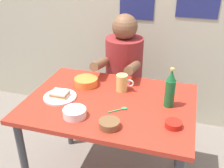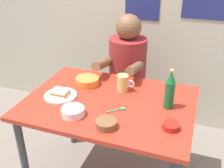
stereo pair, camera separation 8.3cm
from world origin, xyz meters
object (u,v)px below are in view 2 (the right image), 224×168
Objects in this scene: person_seated at (127,62)px; rice_bowl_white at (73,111)px; dining_table at (110,113)px; stool at (126,103)px; plate_orange at (61,96)px; sandwich at (60,92)px; beer_mug at (123,83)px; beer_bottle at (170,91)px.

person_seated is 5.14× the size of rice_bowl_white.
person_seated reaches higher than dining_table.
dining_table is 0.70m from stool.
plate_orange is 2.00× the size of sandwich.
person_seated is 0.73m from plate_orange.
plate_orange is at bearing -165.96° from sandwich.
person_seated is 5.71× the size of beer_mug.
beer_mug is at bearing -77.32° from stool.
person_seated reaches higher than rice_bowl_white.
beer_mug is 0.44m from rice_bowl_white.
sandwich is at bearing 136.72° from rice_bowl_white.
person_seated is at bearing 95.97° from dining_table.
sandwich is 0.25m from rice_bowl_white.
dining_table is 5.00× the size of plate_orange.
sandwich is 0.42× the size of beer_bottle.
dining_table is 0.43m from beer_bottle.
dining_table is at bearing -104.26° from beer_mug.
person_seated is 2.75× the size of beer_bottle.
sandwich is (-0.27, -0.69, 0.42)m from stool.
person_seated is at bearing 102.98° from beer_mug.
beer_bottle is (0.71, 0.11, 0.11)m from plate_orange.
dining_table is at bearing 10.26° from plate_orange.
dining_table is 2.44× the size of stool.
person_seated reaches higher than plate_orange.
dining_table is 0.23m from beer_mug.
plate_orange is at bearing -111.45° from person_seated.
sandwich is (-0.27, -0.68, 0.01)m from person_seated.
beer_mug is (0.37, 0.22, 0.05)m from plate_orange.
rice_bowl_white is (0.18, -0.17, 0.02)m from plate_orange.
plate_orange is 1.57× the size of rice_bowl_white.
person_seated is at bearing 68.55° from plate_orange.
plate_orange is at bearing -149.31° from beer_mug.
dining_table is 7.86× the size of rice_bowl_white.
person_seated is 0.73m from beer_bottle.
beer_bottle reaches higher than plate_orange.
plate_orange is 0.25m from rice_bowl_white.
beer_mug is 0.48× the size of beer_bottle.
beer_bottle is 1.87× the size of rice_bowl_white.
rice_bowl_white is (-0.08, -0.85, 0.00)m from person_seated.
beer_mug reaches higher than sandwich.
person_seated is 3.27× the size of plate_orange.
plate_orange is 0.44m from beer_mug.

